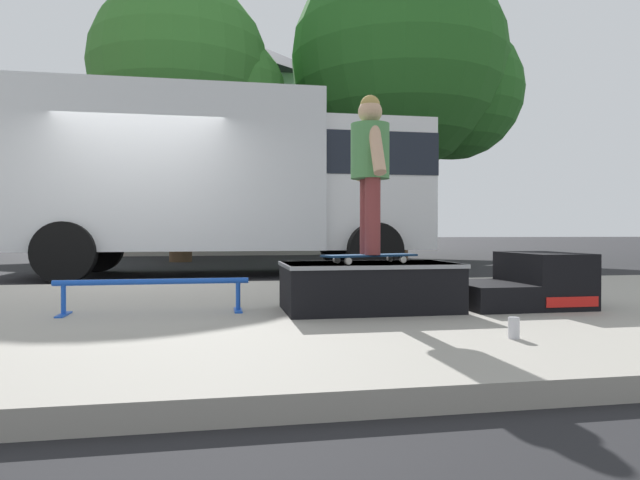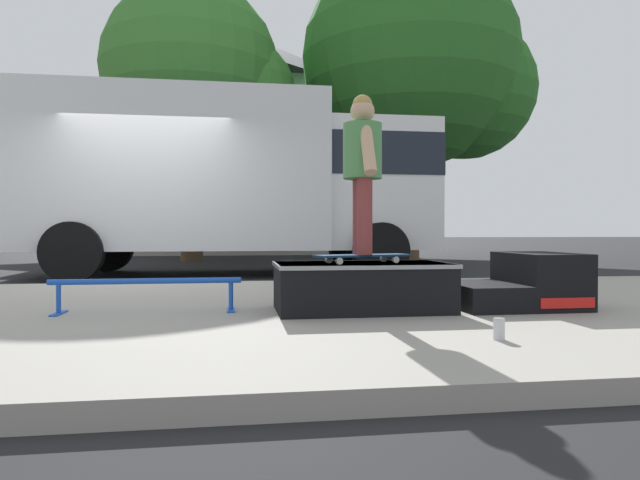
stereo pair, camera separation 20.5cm
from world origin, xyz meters
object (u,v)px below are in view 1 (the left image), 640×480
Objects in this scene: kicker_ramp at (526,284)px; skateboard at (370,256)px; grind_rail at (153,287)px; skater_kid at (370,161)px; street_tree_neighbour at (191,76)px; skate_box at (369,285)px; soda_can at (514,328)px; street_tree_main at (410,69)px; box_truck at (227,177)px.

skateboard is (-1.37, -0.05, 0.25)m from kicker_ramp.
skater_kid is (1.67, -0.20, 0.99)m from grind_rail.
street_tree_neighbour is at bearing 100.31° from skater_kid.
street_tree_neighbour is (-1.84, 10.05, 4.32)m from skate_box.
street_tree_neighbour is at bearing 107.73° from kicker_ramp.
kicker_ramp reaches higher than soda_can.
street_tree_main reaches higher than soda_can.
skateboard is at bearing -79.69° from box_truck.
skate_box is 12.13m from street_tree_main.
skateboard is 0.75m from skater_kid.
street_tree_main is 5.89m from street_tree_neighbour.
street_tree_neighbour is (-1.84, 10.10, 3.34)m from skater_kid.
skater_kid is (0.00, 0.00, 0.75)m from skateboard.
skate_box is 1.70× the size of skateboard.
street_tree_neighbour reaches higher than skateboard.
skate_box is at bearing -4.97° from grind_rail.
grind_rail is (-3.04, 0.15, 0.01)m from kicker_ramp.
box_truck is (0.66, 5.38, 1.38)m from grind_rail.
grind_rail is 1.81× the size of skateboard.
soda_can is (-0.85, -1.30, -0.12)m from kicker_ramp.
grind_rail is 2.63m from soda_can.
grind_rail reaches higher than soda_can.
skate_box is at bearing 111.94° from soda_can.
skater_kid is at bearing -177.87° from kicker_ramp.
street_tree_main is at bearing 2.84° from street_tree_neighbour.
kicker_ramp is 0.81× the size of skater_kid.
grind_rail is at bearing 177.25° from kicker_ramp.
box_truck is at bearing 83.06° from grind_rail.
box_truck is 0.99× the size of street_tree_neighbour.
kicker_ramp is 0.12× the size of street_tree_main.
soda_can is at bearing -68.06° from skate_box.
kicker_ramp is at bearing -0.02° from skate_box.
grind_rail is at bearing -89.03° from street_tree_neighbour.
kicker_ramp reaches higher than skateboard.
soda_can is 12.42m from street_tree_neighbour.
grind_rail is at bearing 173.27° from skateboard.
grind_rail is at bearing 173.27° from skater_kid.
skateboard reaches higher than skate_box.
kicker_ramp is at bearing 2.13° from skater_kid.
soda_can is at bearing -78.23° from street_tree_neighbour.
soda_can is at bearing -33.27° from grind_rail.
skate_box is 0.24m from skateboard.
street_tree_neighbour is at bearing 90.97° from grind_rail.
street_tree_neighbour reaches higher than kicker_ramp.
skate_box is 1.09× the size of skater_kid.
skater_kid is at bearing -6.73° from grind_rail.
kicker_ramp is at bearing -66.63° from box_truck.
skater_kid is at bearing -79.69° from box_truck.
street_tree_main is 1.19× the size of street_tree_neighbour.
street_tree_neighbour is at bearing 101.77° from soda_can.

